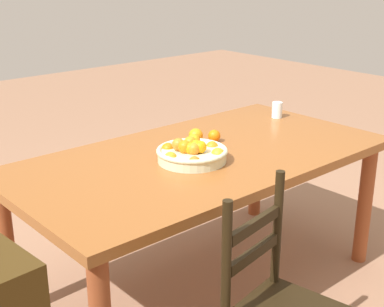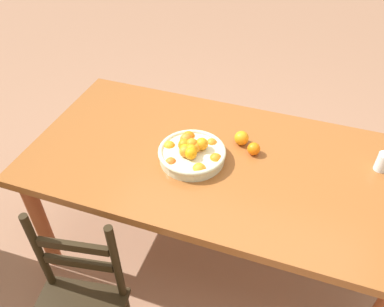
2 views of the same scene
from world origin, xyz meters
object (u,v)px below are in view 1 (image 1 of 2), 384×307
(orange_loose_0, at_px, (214,136))
(dining_table, at_px, (202,170))
(drinking_glass, at_px, (277,110))
(fruit_bowl, at_px, (192,153))
(orange_loose_1, at_px, (196,136))

(orange_loose_0, bearing_deg, dining_table, 28.82)
(drinking_glass, bearing_deg, orange_loose_0, 8.60)
(dining_table, relative_size, fruit_bowl, 5.61)
(orange_loose_0, distance_m, drinking_glass, 0.63)
(fruit_bowl, distance_m, orange_loose_0, 0.33)
(drinking_glass, bearing_deg, dining_table, 13.47)
(dining_table, bearing_deg, orange_loose_1, -121.98)
(dining_table, distance_m, fruit_bowl, 0.18)
(orange_loose_1, height_order, drinking_glass, drinking_glass)
(dining_table, bearing_deg, drinking_glass, -166.53)
(dining_table, height_order, fruit_bowl, fruit_bowl)
(dining_table, distance_m, orange_loose_1, 0.23)
(dining_table, distance_m, drinking_glass, 0.84)
(dining_table, height_order, orange_loose_1, orange_loose_1)
(orange_loose_0, xyz_separation_m, orange_loose_1, (0.08, -0.06, 0.01))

